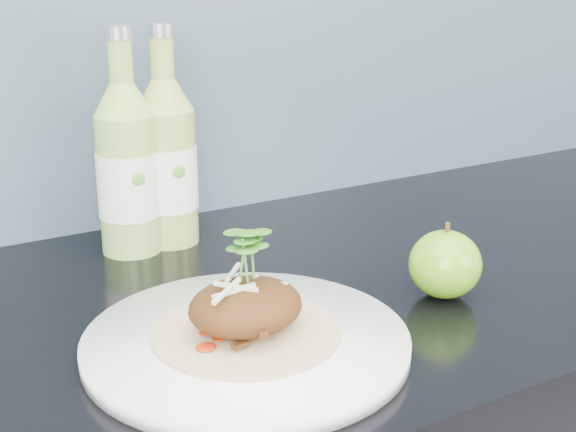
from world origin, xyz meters
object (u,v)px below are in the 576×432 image
dinner_plate (246,342)px  cider_bottle_left (127,170)px  green_apple (445,264)px  cider_bottle_right (167,163)px

dinner_plate → cider_bottle_left: (0.00, 0.30, 0.09)m
dinner_plate → green_apple: 0.24m
cider_bottle_left → green_apple: bearing=-65.8°
green_apple → cider_bottle_right: 0.36m
dinner_plate → green_apple: (0.24, 0.00, 0.03)m
dinner_plate → green_apple: size_ratio=4.26×
green_apple → cider_bottle_right: bearing=121.0°
dinner_plate → cider_bottle_right: cider_bottle_right is taller
green_apple → cider_bottle_right: size_ratio=0.34×
green_apple → cider_bottle_left: size_ratio=0.34×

